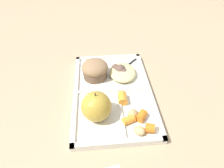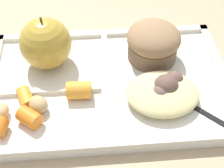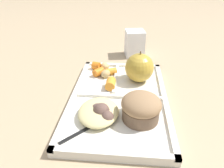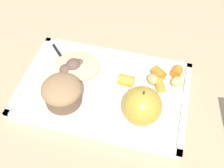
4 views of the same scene
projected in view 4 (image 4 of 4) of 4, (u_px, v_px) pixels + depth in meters
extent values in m
plane|color=tan|center=(104.00, 93.00, 0.66)|extent=(6.00, 6.00, 0.00)
cube|color=silver|center=(104.00, 91.00, 0.65)|extent=(0.39, 0.25, 0.01)
cube|color=silver|center=(116.00, 53.00, 0.71)|extent=(0.39, 0.01, 0.01)
cube|color=silver|center=(89.00, 132.00, 0.57)|extent=(0.39, 0.01, 0.01)
cube|color=silver|center=(185.00, 105.00, 0.62)|extent=(0.01, 0.25, 0.01)
cube|color=silver|center=(30.00, 73.00, 0.67)|extent=(0.01, 0.25, 0.01)
cube|color=silver|center=(104.00, 88.00, 0.64)|extent=(0.01, 0.22, 0.01)
cube|color=silver|center=(146.00, 91.00, 0.64)|extent=(0.17, 0.01, 0.01)
sphere|color=#B79333|center=(142.00, 106.00, 0.57)|extent=(0.08, 0.08, 0.08)
cylinder|color=#4C381E|center=(144.00, 93.00, 0.53)|extent=(0.00, 0.00, 0.01)
cylinder|color=brown|center=(63.00, 96.00, 0.62)|extent=(0.08, 0.08, 0.03)
ellipsoid|color=#93704C|center=(62.00, 89.00, 0.59)|extent=(0.09, 0.09, 0.05)
cylinder|color=orange|center=(159.00, 73.00, 0.66)|extent=(0.04, 0.04, 0.02)
cylinder|color=orange|center=(126.00, 81.00, 0.65)|extent=(0.04, 0.03, 0.03)
cylinder|color=orange|center=(160.00, 86.00, 0.64)|extent=(0.03, 0.04, 0.02)
cylinder|color=orange|center=(177.00, 72.00, 0.66)|extent=(0.03, 0.03, 0.02)
ellipsoid|color=tan|center=(153.00, 79.00, 0.65)|extent=(0.04, 0.04, 0.02)
ellipsoid|color=tan|center=(177.00, 82.00, 0.65)|extent=(0.04, 0.04, 0.02)
ellipsoid|color=#D6C684|center=(77.00, 66.00, 0.67)|extent=(0.11, 0.09, 0.03)
sphere|color=brown|center=(66.00, 70.00, 0.66)|extent=(0.03, 0.03, 0.03)
sphere|color=brown|center=(74.00, 66.00, 0.67)|extent=(0.04, 0.04, 0.04)
sphere|color=brown|center=(79.00, 65.00, 0.67)|extent=(0.03, 0.03, 0.03)
cube|color=black|center=(60.00, 56.00, 0.71)|extent=(0.07, 0.07, 0.00)
cube|color=black|center=(71.00, 72.00, 0.68)|extent=(0.04, 0.04, 0.00)
cylinder|color=black|center=(73.00, 80.00, 0.66)|extent=(0.02, 0.02, 0.00)
cylinder|color=black|center=(76.00, 79.00, 0.66)|extent=(0.02, 0.02, 0.00)
cylinder|color=black|center=(79.00, 78.00, 0.67)|extent=(0.02, 0.02, 0.00)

